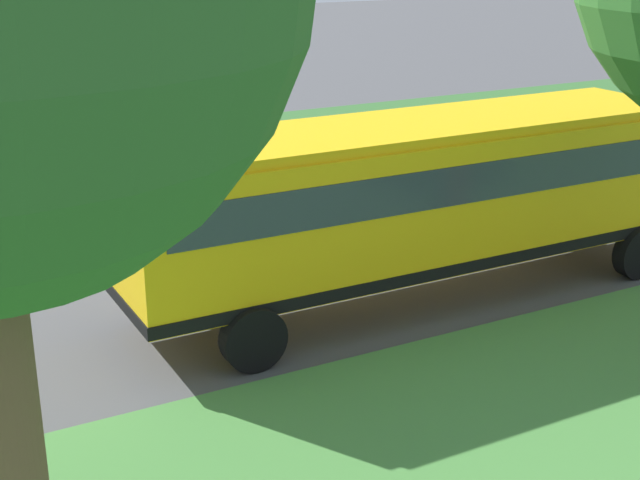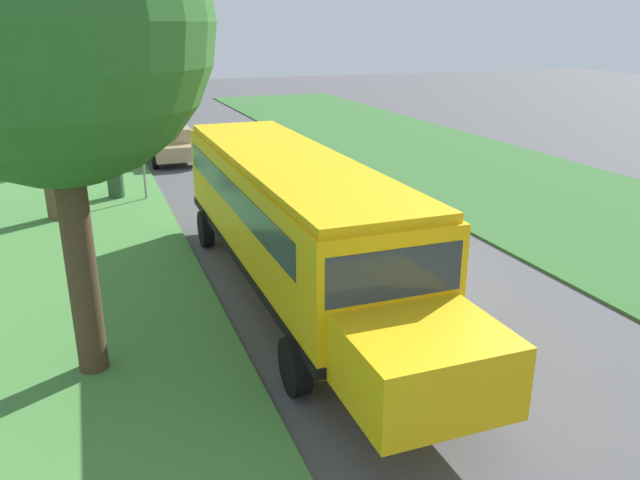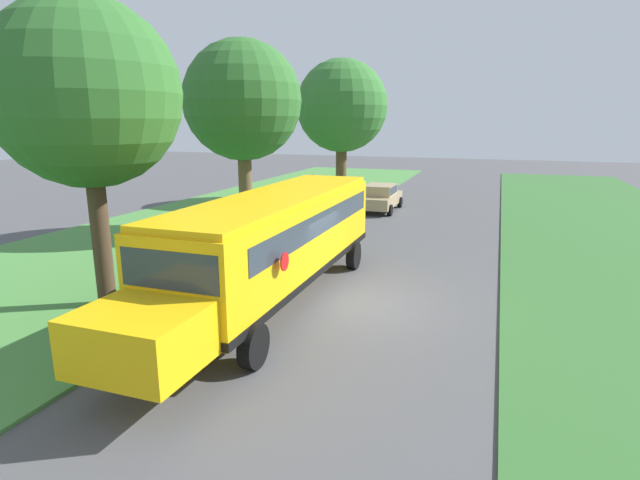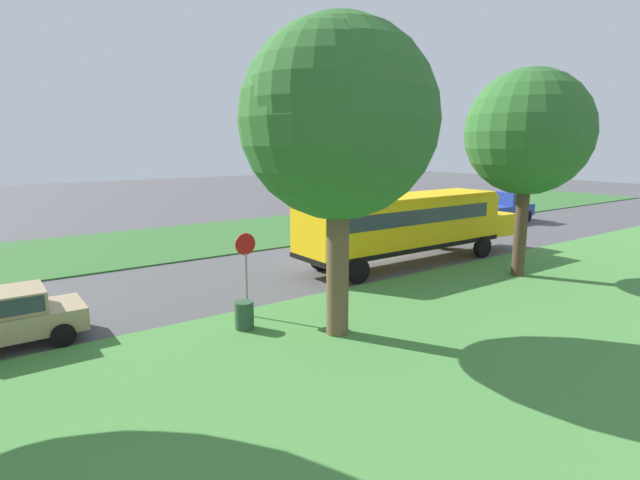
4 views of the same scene
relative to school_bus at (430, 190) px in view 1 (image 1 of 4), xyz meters
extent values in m
plane|color=#4C4C4F|center=(2.27, 0.66, -1.92)|extent=(120.00, 120.00, 0.00)
cube|color=#33662D|center=(11.27, 0.66, -1.89)|extent=(10.00, 80.00, 0.07)
cube|color=yellow|center=(0.00, 0.29, -0.02)|extent=(2.50, 10.50, 2.20)
cube|color=yellow|center=(0.00, 0.29, 1.16)|extent=(2.35, 10.29, 0.16)
cube|color=black|center=(0.00, 0.29, -1.00)|extent=(2.54, 10.54, 0.20)
cube|color=#2D3842|center=(0.00, 0.59, 0.44)|extent=(2.53, 9.24, 0.64)
cube|color=#2D3842|center=(0.00, -4.91, 0.44)|extent=(2.25, 0.12, 0.80)
cylinder|color=red|center=(1.43, -2.60, 0.13)|extent=(0.03, 0.44, 0.44)
cylinder|color=black|center=(1.25, -3.91, -1.42)|extent=(0.30, 1.00, 1.00)
cylinder|color=black|center=(-1.25, -3.91, -1.42)|extent=(0.30, 1.00, 1.00)
cylinder|color=black|center=(1.25, 3.96, -1.42)|extent=(0.30, 1.00, 1.00)
cylinder|color=black|center=(-1.25, 3.96, -1.42)|extent=(0.30, 1.00, 1.00)
cylinder|color=brown|center=(-5.18, 8.00, 0.12)|extent=(0.63, 0.63, 4.08)
camera|label=1|loc=(-12.19, 8.77, 4.25)|focal=50.00mm
camera|label=2|loc=(-4.06, -12.58, 3.94)|focal=35.00mm
camera|label=3|loc=(5.91, -12.75, 3.29)|focal=28.00mm
camera|label=4|loc=(-15.98, 16.32, 3.54)|focal=28.00mm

